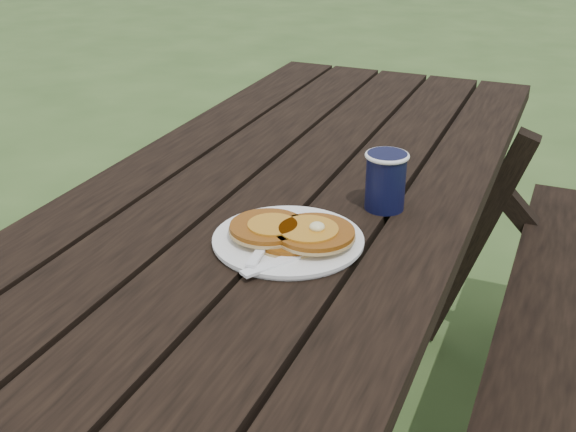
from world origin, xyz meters
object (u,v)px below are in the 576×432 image
at_px(picnic_table, 292,333).
at_px(plate, 288,241).
at_px(pancake_stack, 292,232).
at_px(coffee_cup, 386,178).

bearing_deg(picnic_table, plate, -68.96).
distance_m(picnic_table, pancake_stack, 0.50).
bearing_deg(plate, coffee_cup, 60.97).
xyz_separation_m(picnic_table, plate, (0.10, -0.27, 0.39)).
distance_m(pancake_stack, coffee_cup, 0.23).
relative_size(picnic_table, pancake_stack, 8.66).
distance_m(plate, coffee_cup, 0.23).
relative_size(picnic_table, plate, 7.33).
bearing_deg(pancake_stack, plate, 154.69).
bearing_deg(pancake_stack, picnic_table, 112.44).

